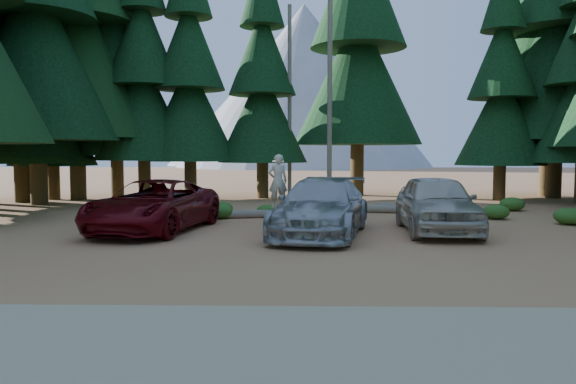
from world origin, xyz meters
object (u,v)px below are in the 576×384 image
(frisbee_player, at_px, (278,181))
(log_left, at_px, (236,214))
(red_pickup, at_px, (153,206))
(silver_minivan_center, at_px, (322,207))
(silver_minivan_right, at_px, (436,203))
(log_right, at_px, (404,209))
(log_mid, at_px, (413,206))

(frisbee_player, height_order, log_left, frisbee_player)
(red_pickup, relative_size, silver_minivan_center, 1.00)
(frisbee_player, bearing_deg, silver_minivan_right, 155.30)
(silver_minivan_right, distance_m, log_left, 7.37)
(silver_minivan_right, relative_size, frisbee_player, 2.99)
(red_pickup, height_order, silver_minivan_right, silver_minivan_right)
(red_pickup, relative_size, log_right, 1.13)
(silver_minivan_right, bearing_deg, frisbee_player, 172.30)
(silver_minivan_center, bearing_deg, log_left, 137.44)
(silver_minivan_center, distance_m, silver_minivan_right, 3.57)
(red_pickup, bearing_deg, log_left, 68.28)
(silver_minivan_right, xyz_separation_m, log_right, (0.01, 5.23, -0.71))
(log_mid, bearing_deg, red_pickup, -144.30)
(log_mid, xyz_separation_m, log_right, (-0.70, -1.67, 0.03))
(silver_minivan_right, distance_m, log_right, 5.28)
(log_mid, distance_m, log_right, 1.81)
(red_pickup, xyz_separation_m, silver_minivan_right, (8.60, -0.02, 0.09))
(silver_minivan_center, xyz_separation_m, silver_minivan_right, (3.49, 0.75, 0.05))
(log_left, distance_m, log_mid, 7.96)
(silver_minivan_right, bearing_deg, log_left, 154.82)
(log_left, bearing_deg, red_pickup, -132.88)
(red_pickup, distance_m, silver_minivan_right, 8.60)
(silver_minivan_center, height_order, log_left, silver_minivan_center)
(log_mid, bearing_deg, frisbee_player, -133.43)
(log_right, bearing_deg, log_mid, 79.29)
(red_pickup, bearing_deg, silver_minivan_center, 1.55)
(silver_minivan_center, distance_m, log_mid, 8.76)
(red_pickup, distance_m, silver_minivan_center, 5.16)
(log_left, bearing_deg, silver_minivan_center, -65.65)
(frisbee_player, relative_size, log_left, 0.41)
(frisbee_player, relative_size, log_right, 0.34)
(red_pickup, height_order, log_right, red_pickup)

